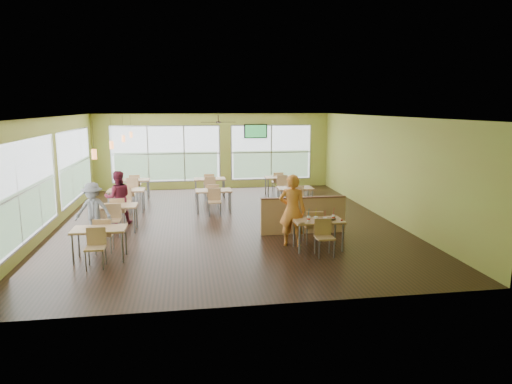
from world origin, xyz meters
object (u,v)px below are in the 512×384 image
food_basket (332,219)px  main_table (318,224)px  half_wall_divider (303,215)px  man_plaid (292,210)px

food_basket → main_table: bearing=171.8°
half_wall_divider → main_table: bearing=-90.0°
half_wall_divider → man_plaid: man_plaid is taller
main_table → food_basket: size_ratio=6.94×
half_wall_divider → man_plaid: 1.29m
man_plaid → main_table: bearing=168.5°
main_table → food_basket: main_table is taller
main_table → man_plaid: 0.74m
main_table → man_plaid: (-0.58, 0.37, 0.29)m
half_wall_divider → food_basket: bearing=-77.5°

